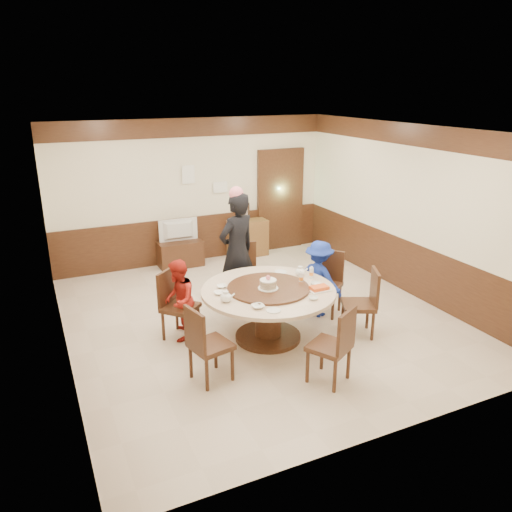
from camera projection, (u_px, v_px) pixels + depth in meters
name	position (u px, v px, depth m)	size (l,w,h in m)	color
room	(259.00, 250.00, 7.31)	(6.00, 6.04, 2.84)	beige
banquet_table	(268.00, 304.00, 6.85)	(1.83, 1.83, 0.78)	#3D2113
chair_0	(326.00, 294.00, 7.73)	(0.62, 0.62, 0.97)	#3D2113
chair_1	(245.00, 284.00, 8.13)	(0.56, 0.57, 0.97)	#3D2113
chair_2	(179.00, 317.00, 6.97)	(0.62, 0.62, 0.97)	#3D2113
chair_3	(210.00, 357.00, 5.94)	(0.54, 0.53, 0.97)	#3D2113
chair_4	(330.00, 358.00, 5.91)	(0.60, 0.60, 0.97)	#3D2113
chair_5	(359.00, 314.00, 7.04)	(0.59, 0.59, 0.97)	#3D2113
person_standing	(237.00, 251.00, 7.76)	(0.68, 0.44, 1.86)	black
person_red	(179.00, 300.00, 6.86)	(0.56, 0.43, 1.15)	#B02017
person_blue	(319.00, 279.00, 7.56)	(0.77, 0.44, 1.19)	#172D97
birthday_cake	(268.00, 284.00, 6.69)	(0.28, 0.28, 0.19)	white
teapot_left	(226.00, 297.00, 6.36)	(0.17, 0.15, 0.13)	white
teapot_right	(300.00, 272.00, 7.23)	(0.17, 0.15, 0.13)	white
bowl_0	(222.00, 286.00, 6.82)	(0.13, 0.13, 0.03)	white
bowl_1	(313.00, 298.00, 6.43)	(0.12, 0.12, 0.04)	white
bowl_2	(258.00, 306.00, 6.20)	(0.16, 0.16, 0.04)	white
bowl_3	(315.00, 284.00, 6.89)	(0.14, 0.14, 0.04)	white
bowl_4	(219.00, 293.00, 6.60)	(0.14, 0.14, 0.04)	white
saucer_near	(274.00, 310.00, 6.12)	(0.18, 0.18, 0.01)	white
saucer_far	(281.00, 272.00, 7.38)	(0.18, 0.18, 0.01)	white
shrimp_platter	(319.00, 289.00, 6.72)	(0.30, 0.20, 0.06)	white
bottle_0	(301.00, 278.00, 6.95)	(0.06, 0.06, 0.16)	white
bottle_1	(311.00, 273.00, 7.13)	(0.06, 0.06, 0.16)	white
tv_stand	(180.00, 254.00, 9.76)	(0.85, 0.45, 0.50)	#3D2113
television	(179.00, 231.00, 9.61)	(0.76, 0.10, 0.44)	gray
side_cabinet	(247.00, 238.00, 10.33)	(0.80, 0.40, 0.75)	brown
thermos	(246.00, 212.00, 10.13)	(0.15, 0.15, 0.38)	silver
notice_left	(188.00, 174.00, 9.57)	(0.25, 0.00, 0.35)	white
notice_right	(220.00, 187.00, 9.93)	(0.30, 0.00, 0.22)	white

